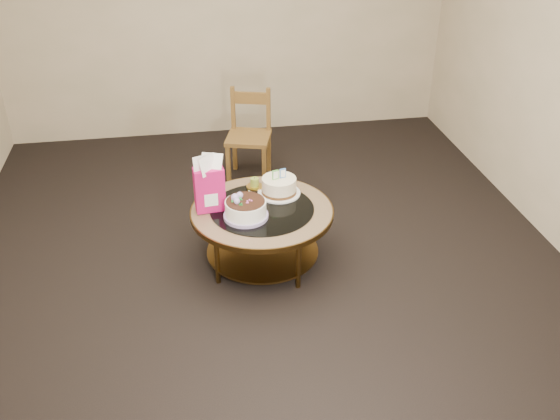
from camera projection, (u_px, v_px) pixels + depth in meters
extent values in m
plane|color=black|center=(263.00, 261.00, 4.65)|extent=(5.00, 5.00, 0.00)
cube|color=#C2AC93|center=(225.00, 7.00, 6.11)|extent=(4.50, 0.02, 2.60)
cube|color=#C2AC93|center=(375.00, 384.00, 1.86)|extent=(4.50, 0.02, 2.60)
cylinder|color=brown|center=(304.00, 219.00, 4.76)|extent=(0.04, 0.04, 0.42)
cylinder|color=brown|center=(230.00, 216.00, 4.80)|extent=(0.04, 0.04, 0.42)
cylinder|color=brown|center=(217.00, 258.00, 4.32)|extent=(0.04, 0.04, 0.42)
cylinder|color=brown|center=(298.00, 262.00, 4.27)|extent=(0.04, 0.04, 0.42)
cylinder|color=brown|center=(263.00, 250.00, 4.60)|extent=(0.82, 0.82, 0.02)
cylinder|color=brown|center=(262.00, 212.00, 4.43)|extent=(1.02, 1.02, 0.04)
cylinder|color=#8C6D4D|center=(262.00, 210.00, 4.42)|extent=(1.00, 1.00, 0.01)
cylinder|color=black|center=(262.00, 209.00, 4.41)|extent=(0.74, 0.74, 0.01)
cylinder|color=#A790CC|center=(246.00, 216.00, 4.30)|extent=(0.31, 0.31, 0.02)
cylinder|color=white|center=(246.00, 209.00, 4.28)|extent=(0.28, 0.28, 0.13)
cylinder|color=black|center=(245.00, 201.00, 4.24)|extent=(0.27, 0.27, 0.01)
sphere|color=#A790CC|center=(235.00, 198.00, 4.24)|extent=(0.06, 0.06, 0.06)
sphere|color=#A790CC|center=(240.00, 195.00, 4.27)|extent=(0.05, 0.05, 0.05)
sphere|color=#A790CC|center=(237.00, 201.00, 4.21)|extent=(0.04, 0.04, 0.04)
cone|color=#217C32|center=(241.00, 199.00, 4.25)|extent=(0.04, 0.04, 0.03)
cone|color=#217C32|center=(232.00, 202.00, 4.22)|extent=(0.04, 0.04, 0.03)
cone|color=#217C32|center=(241.00, 195.00, 4.30)|extent=(0.03, 0.03, 0.03)
cone|color=#217C32|center=(241.00, 204.00, 4.20)|extent=(0.04, 0.04, 0.03)
cylinder|color=white|center=(279.00, 193.00, 4.59)|extent=(0.31, 0.31, 0.01)
cylinder|color=#4D2F16|center=(279.00, 191.00, 4.59)|extent=(0.26, 0.26, 0.02)
cylinder|color=beige|center=(279.00, 184.00, 4.56)|extent=(0.25, 0.25, 0.09)
cube|color=#58B64E|center=(275.00, 175.00, 4.50)|extent=(0.05, 0.02, 0.07)
cube|color=white|center=(275.00, 175.00, 4.50)|extent=(0.04, 0.02, 0.06)
cube|color=#3D77D1|center=(283.00, 173.00, 4.52)|extent=(0.05, 0.02, 0.07)
cube|color=white|center=(283.00, 173.00, 4.52)|extent=(0.04, 0.02, 0.06)
cube|color=#D91467|center=(209.00, 189.00, 4.33)|extent=(0.22, 0.13, 0.32)
cube|color=white|center=(210.00, 196.00, 4.35)|extent=(0.10, 0.12, 0.09)
cube|color=#F2D963|center=(255.00, 188.00, 4.67)|extent=(0.11, 0.11, 0.01)
cylinder|color=gold|center=(255.00, 187.00, 4.66)|extent=(0.13, 0.13, 0.01)
cylinder|color=olive|center=(255.00, 182.00, 4.64)|extent=(0.06, 0.06, 0.06)
cylinder|color=black|center=(254.00, 178.00, 4.62)|extent=(0.00, 0.00, 0.01)
cube|color=brown|center=(248.00, 138.00, 5.60)|extent=(0.47, 0.47, 0.04)
cube|color=brown|center=(228.00, 165.00, 5.58)|extent=(0.04, 0.04, 0.40)
cube|color=brown|center=(264.00, 167.00, 5.55)|extent=(0.04, 0.04, 0.40)
cube|color=brown|center=(235.00, 150.00, 5.85)|extent=(0.04, 0.04, 0.40)
cube|color=brown|center=(269.00, 151.00, 5.82)|extent=(0.04, 0.04, 0.40)
cube|color=brown|center=(233.00, 109.00, 5.65)|extent=(0.04, 0.04, 0.41)
cube|color=brown|center=(268.00, 110.00, 5.61)|extent=(0.04, 0.04, 0.41)
cube|color=brown|center=(250.00, 98.00, 5.58)|extent=(0.32, 0.11, 0.11)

